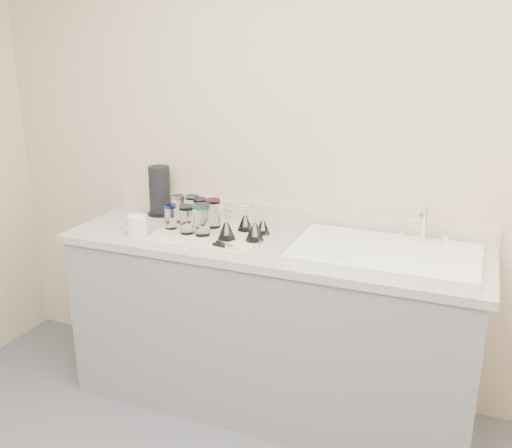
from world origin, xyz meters
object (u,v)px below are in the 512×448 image
at_px(tumbler_cyan, 200,211).
at_px(white_mug, 137,226).
at_px(goblet_back_right, 263,225).
at_px(tumbler_blue, 187,219).
at_px(goblet_front_left, 226,229).
at_px(paper_towel_roll, 160,191).
at_px(tumbler_magenta, 171,216).
at_px(tumbler_lavender, 202,220).
at_px(can_opener, 225,246).
at_px(goblet_back_left, 245,221).
at_px(goblet_front_right, 255,230).
at_px(sink_unit, 385,253).
at_px(tumbler_purple, 213,213).
at_px(tumbler_extra, 193,208).
at_px(tumbler_teal, 179,208).

relative_size(tumbler_cyan, white_mug, 0.97).
bearing_deg(goblet_back_right, tumbler_blue, -158.43).
bearing_deg(goblet_front_left, tumbler_cyan, 143.29).
bearing_deg(paper_towel_roll, tumbler_magenta, -48.49).
relative_size(tumbler_lavender, can_opener, 1.25).
xyz_separation_m(goblet_back_left, goblet_back_right, (0.10, -0.02, -0.00)).
xyz_separation_m(goblet_front_left, goblet_front_right, (0.13, 0.03, 0.00)).
height_order(sink_unit, goblet_back_left, sink_unit).
relative_size(goblet_front_right, can_opener, 1.26).
height_order(tumbler_purple, goblet_front_right, goblet_front_right).
bearing_deg(sink_unit, tumbler_purple, 174.95).
height_order(tumbler_cyan, goblet_back_right, tumbler_cyan).
bearing_deg(tumbler_extra, goblet_front_left, -34.15).
bearing_deg(can_opener, tumbler_lavender, 146.18).
distance_m(tumbler_magenta, tumbler_extra, 0.16).
distance_m(tumbler_extra, can_opener, 0.45).
distance_m(tumbler_purple, white_mug, 0.39).
xyz_separation_m(tumbler_cyan, tumbler_lavender, (0.10, -0.17, 0.01)).
height_order(tumbler_teal, tumbler_extra, tumbler_teal).
xyz_separation_m(goblet_front_left, can_opener, (0.04, -0.11, -0.05)).
distance_m(tumbler_blue, paper_towel_roll, 0.41).
relative_size(tumbler_cyan, tumbler_lavender, 0.86).
relative_size(tumbler_magenta, can_opener, 0.99).
height_order(tumbler_teal, paper_towel_roll, paper_towel_roll).
relative_size(sink_unit, white_mug, 5.72).
xyz_separation_m(goblet_front_right, paper_towel_roll, (-0.66, 0.23, 0.07)).
relative_size(tumbler_magenta, goblet_back_left, 0.89).
xyz_separation_m(goblet_back_left, goblet_front_right, (0.10, -0.13, 0.01)).
bearing_deg(goblet_back_left, tumbler_lavender, -137.25).
bearing_deg(tumbler_extra, tumbler_purple, -20.16).
height_order(tumbler_cyan, tumbler_magenta, tumbler_cyan).
xyz_separation_m(tumbler_teal, paper_towel_roll, (-0.17, 0.10, 0.05)).
distance_m(goblet_back_left, paper_towel_roll, 0.57).
bearing_deg(paper_towel_roll, goblet_front_left, -26.38).
height_order(tumbler_blue, tumbler_extra, tumbler_blue).
bearing_deg(goblet_front_right, tumbler_purple, 158.28).
bearing_deg(tumbler_teal, tumbler_cyan, 5.69).
xyz_separation_m(tumbler_cyan, can_opener, (0.28, -0.29, -0.06)).
xyz_separation_m(tumbler_teal, tumbler_lavender, (0.22, -0.16, 0.01)).
xyz_separation_m(sink_unit, white_mug, (-1.21, -0.16, 0.03)).
bearing_deg(tumbler_purple, tumbler_teal, 174.32).
bearing_deg(sink_unit, goblet_front_left, -175.33).
xyz_separation_m(tumbler_magenta, goblet_back_right, (0.47, 0.10, -0.02)).
bearing_deg(can_opener, tumbler_purple, 125.84).
xyz_separation_m(tumbler_extra, goblet_front_right, (0.42, -0.16, -0.02)).
relative_size(tumbler_teal, tumbler_lavender, 0.90).
xyz_separation_m(sink_unit, tumbler_extra, (-1.05, 0.13, 0.06)).
bearing_deg(goblet_front_right, tumbler_lavender, -174.76).
bearing_deg(paper_towel_roll, goblet_back_right, -10.32).
relative_size(goblet_back_left, white_mug, 0.99).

